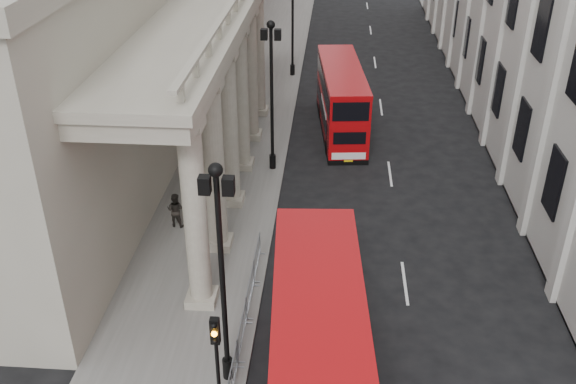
% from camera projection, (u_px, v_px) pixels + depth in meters
% --- Properties ---
extents(sidewalk_west, '(6.00, 140.00, 0.12)m').
position_uv_depth(sidewalk_west, '(252.00, 103.00, 45.12)').
color(sidewalk_west, slate).
rests_on(sidewalk_west, ground).
extents(sidewalk_east, '(3.00, 140.00, 0.12)m').
position_uv_depth(sidewalk_east, '(491.00, 109.00, 44.03)').
color(sidewalk_east, slate).
rests_on(sidewalk_east, ground).
extents(kerb, '(0.20, 140.00, 0.14)m').
position_uv_depth(kerb, '(294.00, 104.00, 44.92)').
color(kerb, slate).
rests_on(kerb, ground).
extents(portico_building, '(9.00, 28.00, 12.00)m').
position_uv_depth(portico_building, '(72.00, 75.00, 32.27)').
color(portico_building, '#9F9785').
rests_on(portico_building, ground).
extents(lamp_post_south, '(1.05, 0.44, 8.32)m').
position_uv_depth(lamp_post_south, '(221.00, 264.00, 19.98)').
color(lamp_post_south, black).
rests_on(lamp_post_south, sidewalk_west).
extents(lamp_post_mid, '(1.05, 0.44, 8.32)m').
position_uv_depth(lamp_post_mid, '(272.00, 87.00, 33.89)').
color(lamp_post_mid, black).
rests_on(lamp_post_mid, sidewalk_west).
extents(lamp_post_north, '(1.05, 0.44, 8.32)m').
position_uv_depth(lamp_post_north, '(293.00, 13.00, 47.80)').
color(lamp_post_north, black).
rests_on(lamp_post_north, sidewalk_west).
extents(traffic_light, '(0.28, 0.33, 4.30)m').
position_uv_depth(traffic_light, '(217.00, 353.00, 19.10)').
color(traffic_light, black).
rests_on(traffic_light, sidewalk_west).
extents(bus_near, '(3.44, 11.49, 4.90)m').
position_uv_depth(bus_near, '(318.00, 373.00, 19.15)').
color(bus_near, '#A6070B').
rests_on(bus_near, ground).
extents(bus_far, '(3.34, 9.91, 4.20)m').
position_uv_depth(bus_far, '(341.00, 99.00, 39.89)').
color(bus_far, '#AD080B').
rests_on(bus_far, ground).
extents(pedestrian_a, '(0.65, 0.46, 1.71)m').
position_uv_depth(pedestrian_a, '(196.00, 238.00, 28.38)').
color(pedestrian_a, black).
rests_on(pedestrian_a, sidewalk_west).
extents(pedestrian_b, '(0.95, 0.80, 1.73)m').
position_uv_depth(pedestrian_b, '(175.00, 210.00, 30.50)').
color(pedestrian_b, '#2A2622').
rests_on(pedestrian_b, sidewalk_west).
extents(pedestrian_c, '(0.98, 0.85, 1.69)m').
position_uv_depth(pedestrian_c, '(242.00, 127.00, 39.17)').
color(pedestrian_c, black).
rests_on(pedestrian_c, sidewalk_west).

